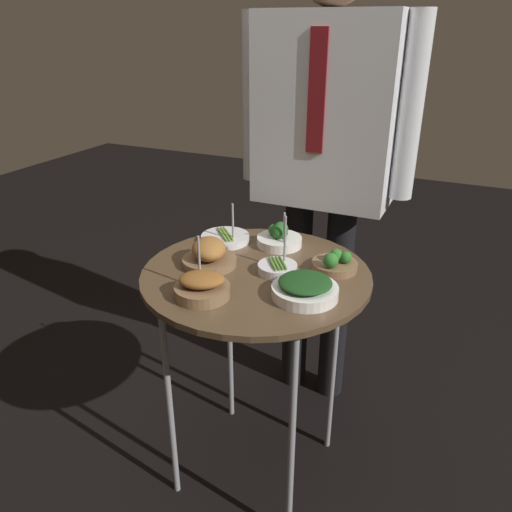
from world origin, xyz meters
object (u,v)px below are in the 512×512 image
(bowl_roast_mid_right, at_px, (202,287))
(bowl_broccoli_back_right, at_px, (335,263))
(bowl_roast_mid_left, at_px, (209,254))
(bowl_spinach_back_left, at_px, (305,288))
(waiter_figure, at_px, (325,136))
(bowl_asparagus_front_right, at_px, (278,267))
(bowl_asparagus_center, at_px, (225,238))
(serving_cart, at_px, (256,290))
(bowl_broccoli_front_left, at_px, (279,237))

(bowl_roast_mid_right, bearing_deg, bowl_broccoli_back_right, 47.29)
(bowl_roast_mid_left, xyz_separation_m, bowl_spinach_back_left, (0.32, -0.06, -0.01))
(waiter_figure, bearing_deg, bowl_asparagus_front_right, -86.77)
(bowl_roast_mid_right, distance_m, bowl_asparagus_center, 0.37)
(bowl_roast_mid_right, height_order, bowl_asparagus_center, bowl_roast_mid_right)
(bowl_asparagus_front_right, bearing_deg, bowl_roast_mid_right, -120.72)
(serving_cart, relative_size, bowl_spinach_back_left, 4.40)
(bowl_spinach_back_left, xyz_separation_m, bowl_asparagus_center, (-0.36, 0.24, -0.01))
(bowl_asparagus_center, relative_size, waiter_figure, 0.09)
(bowl_asparagus_center, distance_m, waiter_figure, 0.50)
(bowl_asparagus_front_right, distance_m, bowl_broccoli_front_left, 0.19)
(serving_cart, bearing_deg, bowl_roast_mid_right, -109.54)
(bowl_asparagus_center, bearing_deg, bowl_broccoli_front_left, 13.88)
(bowl_roast_mid_left, distance_m, bowl_spinach_back_left, 0.33)
(bowl_roast_mid_right, distance_m, waiter_figure, 0.76)
(bowl_broccoli_front_left, height_order, bowl_asparagus_center, bowl_asparagus_center)
(bowl_asparagus_front_right, height_order, bowl_roast_mid_right, bowl_asparagus_front_right)
(bowl_roast_mid_right, xyz_separation_m, bowl_roast_mid_left, (-0.08, 0.17, 0.01))
(bowl_asparagus_front_right, xyz_separation_m, bowl_asparagus_center, (-0.24, 0.14, -0.00))
(bowl_spinach_back_left, relative_size, bowl_broccoli_back_right, 1.32)
(bowl_roast_mid_left, distance_m, bowl_asparagus_center, 0.18)
(bowl_asparagus_center, bearing_deg, bowl_asparagus_front_right, -29.46)
(bowl_asparagus_front_right, distance_m, bowl_roast_mid_left, 0.21)
(bowl_roast_mid_left, relative_size, waiter_figure, 0.10)
(bowl_broccoli_back_right, bearing_deg, bowl_broccoli_front_left, 155.53)
(serving_cart, distance_m, bowl_asparagus_center, 0.25)
(serving_cart, xyz_separation_m, bowl_asparagus_center, (-0.18, 0.16, 0.07))
(serving_cart, height_order, bowl_asparagus_center, bowl_asparagus_center)
(bowl_roast_mid_right, relative_size, bowl_broccoli_front_left, 1.07)
(serving_cart, height_order, bowl_asparagus_front_right, bowl_asparagus_front_right)
(bowl_roast_mid_left, bearing_deg, bowl_asparagus_center, 102.90)
(bowl_asparagus_front_right, bearing_deg, waiter_figure, 93.23)
(bowl_broccoli_front_left, bearing_deg, bowl_roast_mid_right, -98.33)
(bowl_asparagus_front_right, xyz_separation_m, bowl_roast_mid_right, (-0.13, -0.21, 0.01))
(serving_cart, relative_size, bowl_asparagus_front_right, 4.71)
(bowl_spinach_back_left, height_order, bowl_broccoli_back_right, bowl_broccoli_back_right)
(bowl_broccoli_front_left, xyz_separation_m, bowl_broccoli_back_right, (0.22, -0.10, -0.01))
(bowl_asparagus_center, distance_m, bowl_broccoli_back_right, 0.39)
(bowl_asparagus_front_right, distance_m, bowl_spinach_back_left, 0.16)
(bowl_broccoli_front_left, distance_m, waiter_figure, 0.41)
(bowl_broccoli_front_left, distance_m, bowl_spinach_back_left, 0.34)
(bowl_roast_mid_right, distance_m, bowl_broccoli_front_left, 0.40)
(bowl_asparagus_front_right, height_order, waiter_figure, waiter_figure)
(bowl_broccoli_back_right, height_order, waiter_figure, waiter_figure)
(bowl_asparagus_front_right, relative_size, waiter_figure, 0.10)
(serving_cart, distance_m, waiter_figure, 0.63)
(bowl_roast_mid_right, xyz_separation_m, bowl_broccoli_front_left, (0.06, 0.39, 0.00))
(bowl_roast_mid_left, distance_m, bowl_broccoli_back_right, 0.37)
(serving_cart, distance_m, bowl_broccoli_back_right, 0.24)
(bowl_asparagus_front_right, xyz_separation_m, bowl_broccoli_front_left, (-0.07, 0.18, 0.01))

